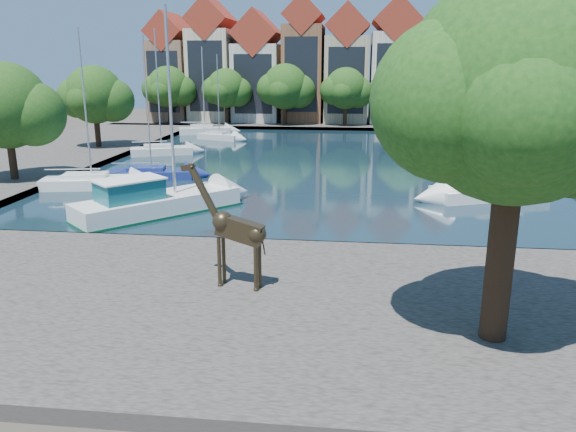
# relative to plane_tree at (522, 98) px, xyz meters

# --- Properties ---
(ground) EXTENTS (160.00, 160.00, 0.00)m
(ground) POSITION_rel_plane_tree_xyz_m (-7.62, 9.01, -7.67)
(ground) COLOR #38332B
(ground) RESTS_ON ground
(water_basin) EXTENTS (38.00, 50.00, 0.08)m
(water_basin) POSITION_rel_plane_tree_xyz_m (-7.62, 33.01, -7.63)
(water_basin) COLOR black
(water_basin) RESTS_ON ground
(near_quay) EXTENTS (50.00, 14.00, 0.50)m
(near_quay) POSITION_rel_plane_tree_xyz_m (-7.62, 2.01, -7.42)
(near_quay) COLOR #524B47
(near_quay) RESTS_ON ground
(far_quay) EXTENTS (60.00, 16.00, 0.50)m
(far_quay) POSITION_rel_plane_tree_xyz_m (-7.62, 65.01, -7.42)
(far_quay) COLOR #524B47
(far_quay) RESTS_ON ground
(left_quay) EXTENTS (14.00, 52.00, 0.50)m
(left_quay) POSITION_rel_plane_tree_xyz_m (-32.62, 33.01, -7.42)
(left_quay) COLOR #524B47
(left_quay) RESTS_ON ground
(plane_tree) EXTENTS (8.32, 6.40, 10.62)m
(plane_tree) POSITION_rel_plane_tree_xyz_m (0.00, 0.00, 0.00)
(plane_tree) COLOR #332114
(plane_tree) RESTS_ON near_quay
(townhouse_west_end) EXTENTS (5.44, 9.18, 14.93)m
(townhouse_west_end) POSITION_rel_plane_tree_xyz_m (-30.62, 64.99, -0.31)
(townhouse_west_end) COLOR #835E47
(townhouse_west_end) RESTS_ON far_quay
(townhouse_west_mid) EXTENTS (5.94, 9.18, 16.79)m
(townhouse_west_mid) POSITION_rel_plane_tree_xyz_m (-24.62, 64.99, 0.56)
(townhouse_west_mid) COLOR beige
(townhouse_west_mid) RESTS_ON far_quay
(townhouse_west_inner) EXTENTS (6.43, 9.18, 15.15)m
(townhouse_west_inner) POSITION_rel_plane_tree_xyz_m (-18.12, 64.99, -0.32)
(townhouse_west_inner) COLOR beige
(townhouse_west_inner) RESTS_ON far_quay
(townhouse_center) EXTENTS (5.44, 9.18, 16.93)m
(townhouse_center) POSITION_rel_plane_tree_xyz_m (-11.62, 64.99, 0.69)
(townhouse_center) COLOR brown
(townhouse_center) RESTS_ON far_quay
(townhouse_east_inner) EXTENTS (5.94, 9.18, 15.79)m
(townhouse_east_inner) POSITION_rel_plane_tree_xyz_m (-5.62, 64.99, 0.06)
(townhouse_east_inner) COLOR tan
(townhouse_east_inner) RESTS_ON far_quay
(townhouse_east_mid) EXTENTS (6.43, 9.18, 16.65)m
(townhouse_east_mid) POSITION_rel_plane_tree_xyz_m (0.88, 64.99, 0.43)
(townhouse_east_mid) COLOR beige
(townhouse_east_mid) RESTS_ON far_quay
(townhouse_east_end) EXTENTS (5.44, 9.18, 14.43)m
(townhouse_east_end) POSITION_rel_plane_tree_xyz_m (7.38, 64.99, -0.56)
(townhouse_east_end) COLOR brown
(townhouse_east_end) RESTS_ON far_quay
(far_tree_far_west) EXTENTS (7.28, 5.60, 7.68)m
(far_tree_far_west) POSITION_rel_plane_tree_xyz_m (-29.51, 59.50, -2.49)
(far_tree_far_west) COLOR #332114
(far_tree_far_west) RESTS_ON far_quay
(far_tree_west) EXTENTS (6.76, 5.20, 7.36)m
(far_tree_west) POSITION_rel_plane_tree_xyz_m (-21.52, 59.50, -2.60)
(far_tree_west) COLOR #332114
(far_tree_west) RESTS_ON far_quay
(far_tree_mid_west) EXTENTS (7.80, 6.00, 8.00)m
(far_tree_mid_west) POSITION_rel_plane_tree_xyz_m (-13.51, 59.50, -2.38)
(far_tree_mid_west) COLOR #332114
(far_tree_mid_west) RESTS_ON far_quay
(far_tree_mid_east) EXTENTS (7.02, 5.40, 7.52)m
(far_tree_mid_east) POSITION_rel_plane_tree_xyz_m (-5.52, 59.50, -2.54)
(far_tree_mid_east) COLOR #332114
(far_tree_mid_east) RESTS_ON far_quay
(far_tree_east) EXTENTS (7.54, 5.80, 7.84)m
(far_tree_east) POSITION_rel_plane_tree_xyz_m (2.49, 59.50, -2.43)
(far_tree_east) COLOR #332114
(far_tree_east) RESTS_ON far_quay
(far_tree_far_east) EXTENTS (6.76, 5.20, 7.36)m
(far_tree_far_east) POSITION_rel_plane_tree_xyz_m (10.48, 59.50, -2.60)
(far_tree_far_east) COLOR #332114
(far_tree_far_east) RESTS_ON far_quay
(side_tree_left_near) EXTENTS (7.80, 6.00, 8.20)m
(side_tree_left_near) POSITION_rel_plane_tree_xyz_m (-28.51, 21.00, -2.18)
(side_tree_left_near) COLOR #332114
(side_tree_left_near) RESTS_ON left_quay
(side_tree_left_far) EXTENTS (7.28, 5.60, 7.88)m
(side_tree_left_far) POSITION_rel_plane_tree_xyz_m (-29.51, 37.00, -2.29)
(side_tree_left_far) COLOR #332114
(side_tree_left_far) RESTS_ON left_quay
(giraffe_statue) EXTENTS (3.18, 0.95, 4.55)m
(giraffe_statue) POSITION_rel_plane_tree_xyz_m (-8.76, 3.12, -4.94)
(giraffe_statue) COLOR #312718
(giraffe_statue) RESTS_ON near_quay
(motorsailer) EXTENTS (8.60, 8.99, 11.57)m
(motorsailer) POSITION_rel_plane_tree_xyz_m (-15.84, 14.09, -6.70)
(motorsailer) COLOR white
(motorsailer) RESTS_ON water_basin
(sailboat_left_a) EXTENTS (7.03, 3.65, 10.73)m
(sailboat_left_a) POSITION_rel_plane_tree_xyz_m (-22.62, 20.62, -7.03)
(sailboat_left_a) COLOR silver
(sailboat_left_a) RESTS_ON water_basin
(sailboat_left_b) EXTENTS (6.52, 3.25, 10.42)m
(sailboat_left_b) POSITION_rel_plane_tree_xyz_m (-19.62, 24.32, -7.10)
(sailboat_left_b) COLOR navy
(sailboat_left_b) RESTS_ON water_basin
(sailboat_left_c) EXTENTS (6.06, 4.01, 11.47)m
(sailboat_left_c) POSITION_rel_plane_tree_xyz_m (-22.62, 35.39, -7.03)
(sailboat_left_c) COLOR silver
(sailboat_left_c) RESTS_ON water_basin
(sailboat_left_d) EXTENTS (5.32, 3.41, 9.39)m
(sailboat_left_d) POSITION_rel_plane_tree_xyz_m (-19.62, 46.59, -7.07)
(sailboat_left_d) COLOR beige
(sailboat_left_d) RESTS_ON water_basin
(sailboat_left_e) EXTENTS (6.51, 3.84, 10.31)m
(sailboat_left_e) POSITION_rel_plane_tree_xyz_m (-22.62, 51.53, -6.97)
(sailboat_left_e) COLOR silver
(sailboat_left_e) RESTS_ON water_basin
(sailboat_right_a) EXTENTS (7.83, 5.02, 11.23)m
(sailboat_right_a) POSITION_rel_plane_tree_xyz_m (4.38, 20.56, -7.02)
(sailboat_right_a) COLOR silver
(sailboat_right_a) RESTS_ON water_basin
(sailboat_right_b) EXTENTS (8.03, 3.31, 12.21)m
(sailboat_right_b) POSITION_rel_plane_tree_xyz_m (7.38, 30.20, -6.99)
(sailboat_right_b) COLOR navy
(sailboat_right_b) RESTS_ON water_basin
(sailboat_right_c) EXTENTS (5.77, 3.58, 9.43)m
(sailboat_right_c) POSITION_rel_plane_tree_xyz_m (4.38, 41.71, -7.06)
(sailboat_right_c) COLOR silver
(sailboat_right_c) RESTS_ON water_basin
(sailboat_right_d) EXTENTS (6.36, 3.63, 10.44)m
(sailboat_right_d) POSITION_rel_plane_tree_xyz_m (5.70, 48.17, -6.99)
(sailboat_right_d) COLOR white
(sailboat_right_d) RESTS_ON water_basin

